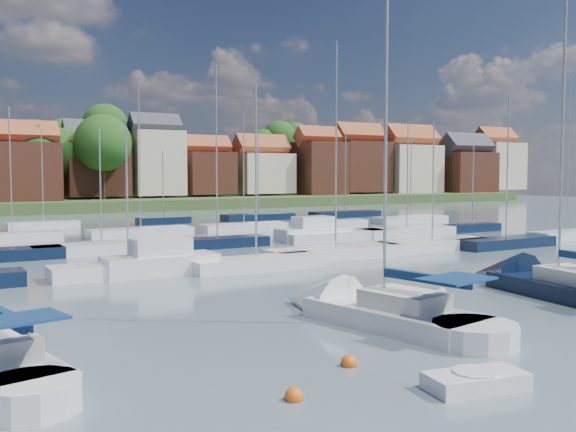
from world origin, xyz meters
TOP-DOWN VIEW (x-y plane):
  - ground at (0.00, 40.00)m, footprint 260.00×260.00m
  - sailboat_centre at (-1.85, 3.59)m, footprint 5.30×12.30m
  - sailboat_navy at (10.16, 4.29)m, footprint 5.00×13.09m
  - tender at (-4.37, -4.96)m, footprint 3.14×1.85m
  - buoy_b at (-9.37, -3.08)m, footprint 0.55×0.55m
  - buoy_c at (-6.23, -1.28)m, footprint 0.55×0.55m
  - buoy_d at (-1.63, -2.34)m, footprint 0.46×0.46m
  - buoy_e at (5.08, 6.40)m, footprint 0.51×0.51m
  - marina_field at (1.91, 35.15)m, footprint 79.62×41.41m
  - far_shore_town at (2.23, 132.67)m, footprint 212.46×90.00m

SIDE VIEW (x-z plane):
  - ground at x=0.00m, z-range 0.00..0.00m
  - buoy_b at x=-9.37m, z-range -0.27..0.27m
  - buoy_c at x=-6.23m, z-range -0.27..0.27m
  - buoy_d at x=-1.63m, z-range -0.23..0.23m
  - buoy_e at x=5.08m, z-range -0.26..0.26m
  - tender at x=-4.37m, z-range -0.07..0.56m
  - sailboat_navy at x=10.16m, z-range -8.46..9.16m
  - sailboat_centre at x=-1.85m, z-range -7.74..8.44m
  - marina_field at x=1.91m, z-range -7.53..8.40m
  - far_shore_town at x=2.23m, z-range -6.53..15.74m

